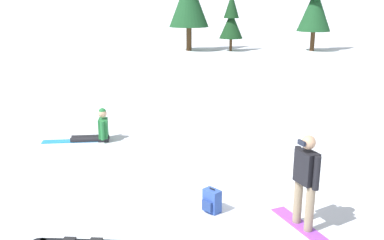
{
  "coord_description": "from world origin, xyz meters",
  "views": [
    {
      "loc": [
        2.28,
        -7.57,
        3.88
      ],
      "look_at": [
        -0.48,
        2.12,
        1.0
      ],
      "focal_mm": 40.41,
      "sensor_mm": 36.0,
      "label": 1
    }
  ],
  "objects_px": {
    "snowboarder_foreground": "(306,180)",
    "pine_tree_tall": "(231,19)",
    "pine_tree_leaning": "(315,1)",
    "snowboarder_midground": "(97,130)",
    "backpack_blue": "(212,201)"
  },
  "relations": [
    {
      "from": "backpack_blue",
      "to": "pine_tree_tall",
      "type": "relative_size",
      "value": 0.11
    },
    {
      "from": "pine_tree_leaning",
      "to": "snowboarder_foreground",
      "type": "bearing_deg",
      "value": -89.38
    },
    {
      "from": "snowboarder_foreground",
      "to": "pine_tree_tall",
      "type": "distance_m",
      "value": 25.65
    },
    {
      "from": "snowboarder_midground",
      "to": "pine_tree_tall",
      "type": "bearing_deg",
      "value": 91.07
    },
    {
      "from": "snowboarder_midground",
      "to": "pine_tree_leaning",
      "type": "height_order",
      "value": "pine_tree_leaning"
    },
    {
      "from": "backpack_blue",
      "to": "snowboarder_midground",
      "type": "bearing_deg",
      "value": 141.95
    },
    {
      "from": "snowboarder_foreground",
      "to": "pine_tree_tall",
      "type": "bearing_deg",
      "value": 103.79
    },
    {
      "from": "backpack_blue",
      "to": "pine_tree_leaning",
      "type": "height_order",
      "value": "pine_tree_leaning"
    },
    {
      "from": "snowboarder_midground",
      "to": "pine_tree_leaning",
      "type": "distance_m",
      "value": 24.12
    },
    {
      "from": "snowboarder_midground",
      "to": "backpack_blue",
      "type": "distance_m",
      "value": 5.14
    },
    {
      "from": "snowboarder_midground",
      "to": "pine_tree_leaning",
      "type": "relative_size",
      "value": 0.28
    },
    {
      "from": "snowboarder_foreground",
      "to": "snowboarder_midground",
      "type": "xyz_separation_m",
      "value": [
        -5.7,
        3.29,
        -0.57
      ]
    },
    {
      "from": "pine_tree_tall",
      "to": "backpack_blue",
      "type": "bearing_deg",
      "value": -79.81
    },
    {
      "from": "snowboarder_midground",
      "to": "backpack_blue",
      "type": "height_order",
      "value": "snowboarder_midground"
    },
    {
      "from": "pine_tree_leaning",
      "to": "pine_tree_tall",
      "type": "distance_m",
      "value": 6.19
    }
  ]
}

